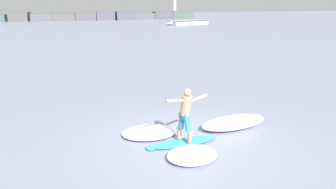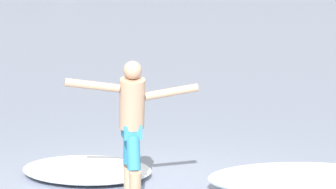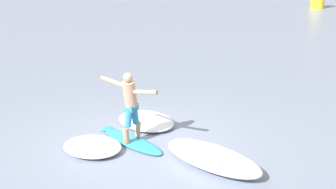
% 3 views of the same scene
% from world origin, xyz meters
% --- Properties ---
extents(surfer, '(1.38, 0.73, 1.56)m').
position_xyz_m(surfer, '(-0.07, -0.19, 0.97)').
color(surfer, tan).
rests_on(surfer, surfboard).
extents(wave_foam_at_nose, '(2.43, 1.36, 0.34)m').
position_xyz_m(wave_foam_at_nose, '(1.81, 0.59, 0.17)').
color(wave_foam_at_nose, white).
rests_on(wave_foam_at_nose, ground).
extents(wave_foam_beside, '(1.65, 1.24, 0.17)m').
position_xyz_m(wave_foam_beside, '(-0.91, 0.72, 0.09)').
color(wave_foam_beside, white).
rests_on(wave_foam_beside, ground).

